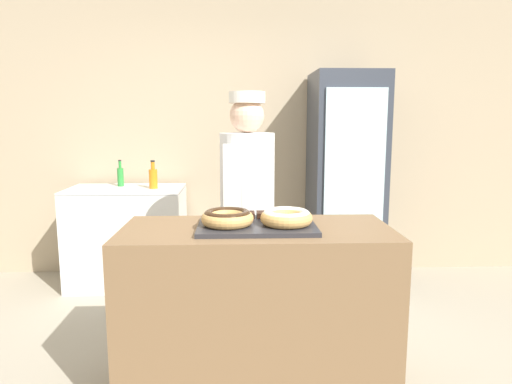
% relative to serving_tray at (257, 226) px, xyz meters
% --- Properties ---
extents(wall_back, '(8.00, 0.06, 2.70)m').
position_rel_serving_tray_xyz_m(wall_back, '(0.00, 2.13, 0.39)').
color(wall_back, tan).
rests_on(wall_back, ground_plane).
extents(display_counter, '(1.46, 0.66, 0.94)m').
position_rel_serving_tray_xyz_m(display_counter, '(0.00, 0.00, -0.48)').
color(display_counter, brown).
rests_on(display_counter, ground_plane).
extents(serving_tray, '(0.63, 0.45, 0.02)m').
position_rel_serving_tray_xyz_m(serving_tray, '(0.00, 0.00, 0.00)').
color(serving_tray, '#2D2D33').
rests_on(serving_tray, display_counter).
extents(donut_chocolate_glaze, '(0.28, 0.28, 0.08)m').
position_rel_serving_tray_xyz_m(donut_chocolate_glaze, '(-0.16, -0.04, 0.06)').
color(donut_chocolate_glaze, tan).
rests_on(donut_chocolate_glaze, serving_tray).
extents(donut_light_glaze, '(0.28, 0.28, 0.08)m').
position_rel_serving_tray_xyz_m(donut_light_glaze, '(0.16, -0.04, 0.06)').
color(donut_light_glaze, tan).
rests_on(donut_light_glaze, serving_tray).
extents(brownie_back_left, '(0.09, 0.09, 0.03)m').
position_rel_serving_tray_xyz_m(brownie_back_left, '(-0.05, 0.15, 0.03)').
color(brownie_back_left, black).
rests_on(brownie_back_left, serving_tray).
extents(brownie_back_right, '(0.09, 0.09, 0.03)m').
position_rel_serving_tray_xyz_m(brownie_back_right, '(0.05, 0.15, 0.03)').
color(brownie_back_right, black).
rests_on(brownie_back_right, serving_tray).
extents(baker_person, '(0.36, 0.36, 1.70)m').
position_rel_serving_tray_xyz_m(baker_person, '(-0.04, 0.56, -0.05)').
color(baker_person, '#4C4C51').
rests_on(baker_person, ground_plane).
extents(beverage_fridge, '(0.63, 0.69, 1.94)m').
position_rel_serving_tray_xyz_m(beverage_fridge, '(0.88, 1.73, 0.01)').
color(beverage_fridge, '#333842').
rests_on(beverage_fridge, ground_plane).
extents(chest_freezer, '(1.03, 0.60, 0.91)m').
position_rel_serving_tray_xyz_m(chest_freezer, '(-1.13, 1.74, -0.50)').
color(chest_freezer, white).
rests_on(chest_freezer, ground_plane).
extents(bottle_green, '(0.06, 0.06, 0.24)m').
position_rel_serving_tray_xyz_m(bottle_green, '(-1.20, 1.85, 0.05)').
color(bottle_green, '#2D8C38').
rests_on(bottle_green, chest_freezer).
extents(bottle_orange, '(0.08, 0.08, 0.25)m').
position_rel_serving_tray_xyz_m(bottle_orange, '(-0.86, 1.69, 0.05)').
color(bottle_orange, orange).
rests_on(bottle_orange, chest_freezer).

